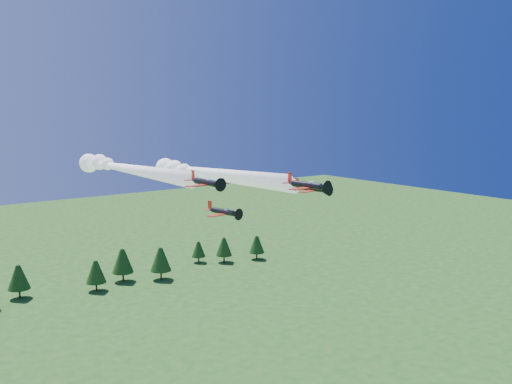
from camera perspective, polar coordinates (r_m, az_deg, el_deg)
plane_lead at (r=101.65m, az=-5.03°, el=2.02°), size 9.75×42.95×3.70m
plane_left at (r=103.68m, az=-13.08°, el=2.36°), size 7.22×45.67×3.70m
plane_right at (r=115.56m, az=-4.34°, el=1.54°), size 12.56×44.43×3.70m
plane_slot at (r=97.49m, az=-3.26°, el=-1.98°), size 7.23×7.89×2.52m
treeline at (r=194.07m, az=-18.13°, el=-7.78°), size 162.12×17.58×11.46m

